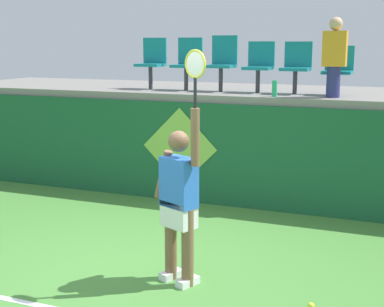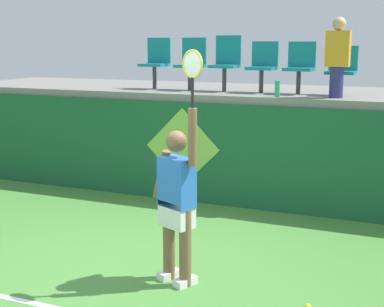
% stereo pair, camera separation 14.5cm
% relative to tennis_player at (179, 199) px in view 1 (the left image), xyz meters
% --- Properties ---
extents(ground_plane, '(40.00, 40.00, 0.00)m').
position_rel_tennis_player_xyz_m(ground_plane, '(-0.53, -0.06, -0.92)').
color(ground_plane, '#478438').
extents(court_back_wall, '(11.42, 0.20, 1.60)m').
position_rel_tennis_player_xyz_m(court_back_wall, '(-0.53, 3.01, -0.12)').
color(court_back_wall, '#195633').
rests_on(court_back_wall, ground_plane).
extents(spectator_platform, '(11.42, 2.71, 0.12)m').
position_rel_tennis_player_xyz_m(spectator_platform, '(-0.53, 4.32, 0.74)').
color(spectator_platform, gray).
rests_on(spectator_platform, court_back_wall).
extents(tennis_player, '(0.71, 0.39, 2.46)m').
position_rel_tennis_player_xyz_m(tennis_player, '(0.00, 0.00, 0.00)').
color(tennis_player, white).
rests_on(tennis_player, ground_plane).
extents(tennis_ball, '(0.07, 0.07, 0.07)m').
position_rel_tennis_player_xyz_m(tennis_ball, '(1.43, -0.11, -0.89)').
color(tennis_ball, '#D1E533').
rests_on(tennis_ball, ground_plane).
extents(water_bottle, '(0.08, 0.08, 0.25)m').
position_rel_tennis_player_xyz_m(water_bottle, '(0.22, 3.12, 0.92)').
color(water_bottle, '#26B272').
rests_on(water_bottle, spectator_platform).
extents(stadium_chair_0, '(0.44, 0.42, 0.88)m').
position_rel_tennis_player_xyz_m(stadium_chair_0, '(-2.14, 3.80, 1.29)').
color(stadium_chair_0, '#38383D').
rests_on(stadium_chair_0, spectator_platform).
extents(stadium_chair_1, '(0.44, 0.42, 0.88)m').
position_rel_tennis_player_xyz_m(stadium_chair_1, '(-1.47, 3.80, 1.29)').
color(stadium_chair_1, '#38383D').
rests_on(stadium_chair_1, spectator_platform).
extents(stadium_chair_2, '(0.44, 0.42, 0.92)m').
position_rel_tennis_player_xyz_m(stadium_chair_2, '(-0.84, 3.80, 1.30)').
color(stadium_chair_2, '#38383D').
rests_on(stadium_chair_2, spectator_platform).
extents(stadium_chair_3, '(0.44, 0.42, 0.82)m').
position_rel_tennis_player_xyz_m(stadium_chair_3, '(-0.21, 3.79, 1.26)').
color(stadium_chair_3, '#38383D').
rests_on(stadium_chair_3, spectator_platform).
extents(stadium_chair_4, '(0.44, 0.42, 0.82)m').
position_rel_tennis_player_xyz_m(stadium_chair_4, '(0.40, 3.79, 1.25)').
color(stadium_chair_4, '#38383D').
rests_on(stadium_chair_4, spectator_platform).
extents(stadium_chair_5, '(0.44, 0.42, 0.75)m').
position_rel_tennis_player_xyz_m(stadium_chair_5, '(1.05, 3.79, 1.21)').
color(stadium_chair_5, '#38383D').
rests_on(stadium_chair_5, spectator_platform).
extents(spectator_0, '(0.34, 0.20, 1.17)m').
position_rel_tennis_player_xyz_m(spectator_0, '(1.05, 3.34, 1.41)').
color(spectator_0, navy).
rests_on(spectator_0, spectator_platform).
extents(wall_signage_mount, '(1.27, 0.01, 1.52)m').
position_rel_tennis_player_xyz_m(wall_signage_mount, '(-1.24, 2.91, -0.92)').
color(wall_signage_mount, '#195633').
rests_on(wall_signage_mount, ground_plane).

